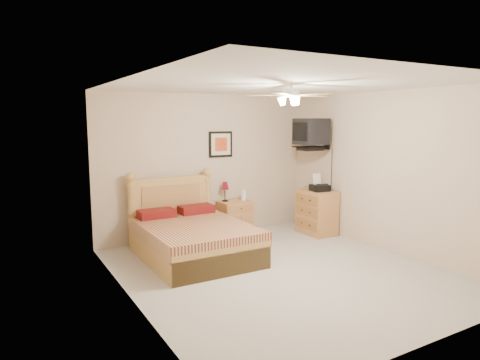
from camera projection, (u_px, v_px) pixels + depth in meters
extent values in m
plane|color=#A8A298|center=(279.00, 272.00, 5.83)|extent=(4.50, 4.50, 0.00)
cube|color=white|center=(282.00, 85.00, 5.48)|extent=(4.00, 4.50, 0.04)
cube|color=#C9B094|center=(207.00, 166.00, 7.58)|extent=(4.00, 0.04, 2.50)
cube|color=#C9B094|center=(431.00, 212.00, 3.73)|extent=(4.00, 0.04, 2.50)
cube|color=#C9B094|center=(131.00, 194.00, 4.66)|extent=(0.04, 4.50, 2.50)
cube|color=#C9B094|center=(385.00, 172.00, 6.65)|extent=(0.04, 4.50, 2.50)
cube|color=#B66D38|center=(235.00, 218.00, 7.72)|extent=(0.58, 0.44, 0.61)
imported|color=white|center=(244.00, 194.00, 7.71)|extent=(0.10, 0.10, 0.23)
cube|color=black|center=(221.00, 144.00, 7.65)|extent=(0.46, 0.04, 0.46)
cube|color=#BB703F|center=(317.00, 212.00, 7.73)|extent=(0.47, 0.68, 0.79)
imported|color=beige|center=(306.00, 189.00, 7.83)|extent=(0.26, 0.29, 0.02)
imported|color=tan|center=(307.00, 187.00, 7.83)|extent=(0.26, 0.32, 0.02)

